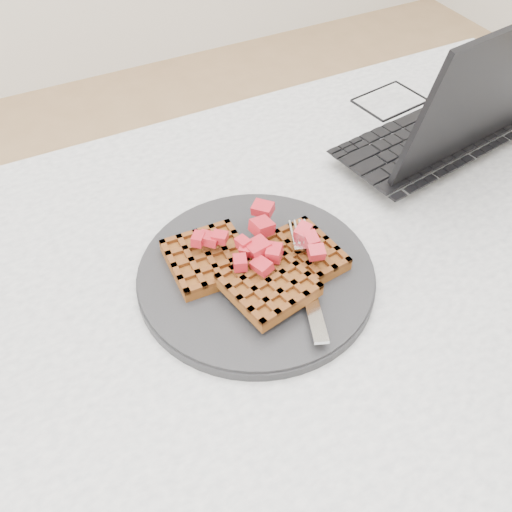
% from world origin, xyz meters
% --- Properties ---
extents(ground, '(4.00, 4.00, 0.00)m').
position_xyz_m(ground, '(0.00, 0.00, 0.00)').
color(ground, tan).
rests_on(ground, ground).
extents(table, '(1.20, 0.80, 0.75)m').
position_xyz_m(table, '(0.00, 0.00, 0.64)').
color(table, silver).
rests_on(table, ground).
extents(plate, '(0.28, 0.28, 0.02)m').
position_xyz_m(plate, '(-0.07, 0.03, 0.76)').
color(plate, black).
rests_on(plate, table).
extents(waffles, '(0.19, 0.17, 0.03)m').
position_xyz_m(waffles, '(-0.07, 0.03, 0.78)').
color(waffles, brown).
rests_on(waffles, plate).
extents(strawberry_pile, '(0.15, 0.15, 0.02)m').
position_xyz_m(strawberry_pile, '(-0.07, 0.03, 0.80)').
color(strawberry_pile, '#99000F').
rests_on(strawberry_pile, waffles).
extents(fork, '(0.09, 0.18, 0.02)m').
position_xyz_m(fork, '(-0.02, -0.01, 0.77)').
color(fork, silver).
rests_on(fork, plate).
extents(laptop, '(0.37, 0.30, 0.23)m').
position_xyz_m(laptop, '(0.30, 0.17, 0.79)').
color(laptop, black).
rests_on(laptop, table).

